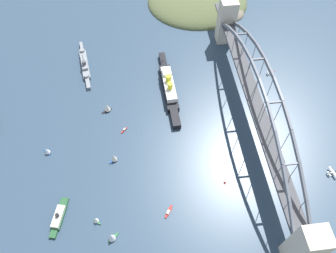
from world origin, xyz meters
TOP-DOWN VIEW (x-y plane):
  - ground_plane at (0.00, 0.00)m, footprint 1400.00×1400.00m
  - harbor_arch_bridge at (-0.00, 0.00)m, footprint 309.30×18.08m
  - headland_east_shore at (199.60, 15.89)m, footprint 119.75×130.81m
  - ocean_liner at (51.70, 73.04)m, footprint 101.77×14.35m
  - naval_cruiser at (96.88, 160.77)m, footprint 73.16×14.70m
  - harbor_ferry_steamer at (-72.87, 175.54)m, footprint 33.18×13.42m
  - seaplane_taxiing_near_bridge at (62.33, -39.21)m, footprint 9.88×8.10m
  - seaplane_second_in_formation at (-60.22, -55.82)m, footprint 10.82×7.71m
  - small_boat_0 at (-25.46, 130.69)m, footprint 7.10×8.79m
  - small_boat_1 at (31.69, 136.25)m, footprint 7.75×10.02m
  - small_boat_2 at (-79.46, 145.87)m, footprint 6.10×6.45m
  - small_boat_3 at (-78.32, 88.41)m, footprint 10.83×7.75m
  - small_boat_4 at (-10.97, 190.55)m, footprint 7.84×7.46m
  - small_boat_5 at (-94.39, 133.78)m, footprint 8.39×9.19m
  - small_boat_6 at (5.77, 120.92)m, footprint 6.72×6.19m
  - channel_marker_buoy at (-58.33, 37.77)m, footprint 2.20×2.20m

SIDE VIEW (x-z plane):
  - ground_plane at x=0.00m, z-range 0.00..0.00m
  - headland_east_shore at x=199.60m, z-range -13.90..13.90m
  - small_boat_3 at x=-78.32m, z-range -0.30..1.75m
  - small_boat_6 at x=5.77m, z-range -0.35..1.96m
  - channel_marker_buoy at x=-58.33m, z-range -0.26..2.49m
  - seaplane_second_in_formation at x=-60.22m, z-range -0.54..4.07m
  - seaplane_taxiing_near_bridge at x=62.33m, z-range -0.37..4.57m
  - harbor_ferry_steamer at x=-72.87m, z-range -1.50..5.79m
  - naval_cruiser at x=96.88m, z-range -5.42..10.93m
  - small_boat_2 at x=-79.46m, z-range -0.17..6.70m
  - small_boat_4 at x=-10.97m, z-range -0.31..7.78m
  - small_boat_1 at x=31.69m, z-range -0.33..9.38m
  - small_boat_0 at x=-25.46m, z-range -0.29..9.43m
  - small_boat_5 at x=-94.39m, z-range -0.42..10.52m
  - ocean_liner at x=51.70m, z-range -3.70..14.30m
  - harbor_arch_bridge at x=0.00m, z-range -4.29..59.76m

